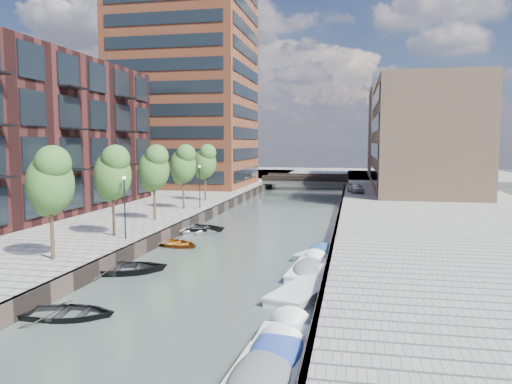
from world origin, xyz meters
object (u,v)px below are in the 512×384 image
(tree_6, at_px, (205,161))
(motorboat_1, at_px, (264,379))
(sloop_2, at_px, (175,246))
(car, at_px, (355,187))
(sloop_1, at_px, (123,273))
(sloop_4, at_px, (196,231))
(tree_2, at_px, (50,180))
(sloop_3, at_px, (190,234))
(motorboat_3, at_px, (325,252))
(tree_4, at_px, (154,167))
(motorboat_2, at_px, (309,290))
(motorboat_4, at_px, (309,269))
(bridge, at_px, (306,180))
(motorboat_0, at_px, (279,351))
(tree_3, at_px, (113,172))
(sloop_0, at_px, (67,317))
(tree_5, at_px, (183,164))

(tree_6, relative_size, motorboat_1, 1.03)
(sloop_2, xyz_separation_m, car, (12.55, 30.98, 1.64))
(sloop_1, distance_m, sloop_4, 13.50)
(sloop_2, bearing_deg, tree_2, -177.78)
(sloop_3, xyz_separation_m, motorboat_3, (10.98, -5.60, 0.20))
(car, bearing_deg, sloop_2, -126.87)
(tree_6, distance_m, motorboat_1, 40.38)
(sloop_3, xyz_separation_m, motorboat_1, (10.23, -23.54, 0.23))
(tree_4, height_order, sloop_2, tree_4)
(motorboat_3, bearing_deg, motorboat_1, -92.37)
(motorboat_2, xyz_separation_m, motorboat_4, (-0.32, 3.72, 0.10))
(motorboat_1, height_order, car, car)
(bridge, bearing_deg, tree_2, -98.95)
(tree_2, distance_m, sloop_4, 16.32)
(motorboat_2, bearing_deg, motorboat_3, 88.16)
(tree_6, xyz_separation_m, car, (16.06, 12.08, -3.66))
(tree_4, height_order, sloop_3, tree_4)
(sloop_4, height_order, motorboat_3, motorboat_3)
(sloop_3, height_order, motorboat_1, motorboat_1)
(tree_6, distance_m, motorboat_0, 38.45)
(tree_3, bearing_deg, sloop_0, -71.48)
(car, bearing_deg, sloop_1, -123.23)
(tree_4, relative_size, sloop_0, 1.46)
(tree_3, relative_size, motorboat_0, 1.08)
(motorboat_3, bearing_deg, motorboat_2, -91.84)
(tree_3, relative_size, sloop_1, 1.21)
(tree_4, height_order, car, tree_4)
(bridge, xyz_separation_m, motorboat_2, (5.31, -54.05, -1.29))
(tree_6, xyz_separation_m, motorboat_3, (14.08, -19.85, -5.11))
(tree_6, bearing_deg, tree_3, -90.00)
(tree_3, xyz_separation_m, sloop_3, (3.10, 6.76, -5.31))
(tree_6, distance_m, sloop_3, 15.51)
(tree_5, distance_m, motorboat_0, 32.07)
(tree_3, height_order, motorboat_2, tree_3)
(tree_6, height_order, sloop_2, tree_6)
(motorboat_0, distance_m, motorboat_1, 2.14)
(sloop_0, distance_m, motorboat_1, 10.08)
(tree_4, bearing_deg, sloop_2, -54.44)
(sloop_2, xyz_separation_m, motorboat_0, (9.98, -16.74, 0.22))
(sloop_1, bearing_deg, motorboat_0, -152.61)
(sloop_3, distance_m, motorboat_4, 14.48)
(tree_4, xyz_separation_m, sloop_0, (4.20, -19.53, -5.31))
(tree_2, xyz_separation_m, motorboat_1, (13.33, -9.78, -5.08))
(sloop_4, bearing_deg, tree_5, 27.22)
(bridge, height_order, car, bridge)
(sloop_2, bearing_deg, sloop_0, -153.99)
(sloop_2, bearing_deg, tree_4, 58.87)
(tree_2, distance_m, motorboat_0, 16.31)
(bridge, relative_size, sloop_2, 3.23)
(tree_3, relative_size, tree_6, 1.00)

